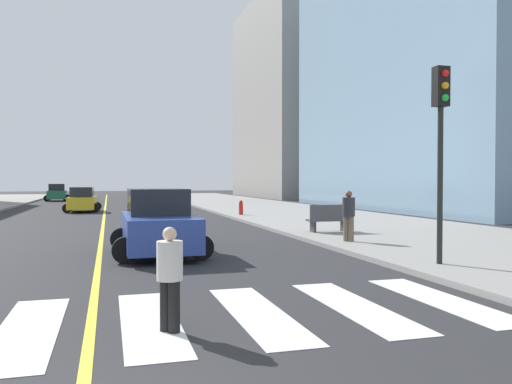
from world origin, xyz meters
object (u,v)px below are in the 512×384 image
at_px(car_blue_nearest, 158,224).
at_px(car_green_second, 57,193).
at_px(park_bench, 329,219).
at_px(traffic_light_near_corner, 441,126).
at_px(pedestrian_waiting_east, 349,213).
at_px(fire_hydrant, 241,208).
at_px(pedestrian_crossing, 170,274).
at_px(car_yellow_third, 82,200).

xyz_separation_m(car_blue_nearest, car_green_second, (-6.89, 44.58, -0.06)).
bearing_deg(park_bench, car_blue_nearest, 117.59).
relative_size(traffic_light_near_corner, pedestrian_waiting_east, 2.83).
height_order(traffic_light_near_corner, fire_hydrant, traffic_light_near_corner).
height_order(car_blue_nearest, park_bench, car_blue_nearest).
relative_size(car_green_second, pedestrian_waiting_east, 2.44).
bearing_deg(pedestrian_crossing, car_yellow_third, -36.96).
relative_size(traffic_light_near_corner, pedestrian_crossing, 3.16).
height_order(park_bench, fire_hydrant, park_bench).
xyz_separation_m(car_blue_nearest, traffic_light_near_corner, (6.60, -4.65, 2.69)).
bearing_deg(car_green_second, pedestrian_crossing, -85.59).
height_order(pedestrian_crossing, pedestrian_waiting_east, pedestrian_waiting_east).
relative_size(car_yellow_third, pedestrian_crossing, 2.58).
distance_m(car_green_second, car_yellow_third, 21.75).
distance_m(car_green_second, pedestrian_waiting_east, 46.16).
bearing_deg(pedestrian_waiting_east, traffic_light_near_corner, -36.63).
bearing_deg(car_blue_nearest, pedestrian_waiting_east, -177.04).
bearing_deg(car_yellow_third, park_bench, -59.46).
xyz_separation_m(car_green_second, park_bench, (14.12, -40.98, -0.19)).
bearing_deg(pedestrian_waiting_east, fire_hydrant, 143.47).
height_order(car_yellow_third, fire_hydrant, car_yellow_third).
distance_m(park_bench, pedestrian_crossing, 14.14).
xyz_separation_m(car_blue_nearest, car_yellow_third, (-3.25, 23.13, -0.11)).
xyz_separation_m(park_bench, pedestrian_waiting_east, (-0.69, -3.19, 0.43)).
xyz_separation_m(car_green_second, pedestrian_crossing, (6.31, -52.76, -0.01)).
distance_m(car_green_second, fire_hydrant, 32.56).
distance_m(car_green_second, park_bench, 43.35).
distance_m(pedestrian_crossing, pedestrian_waiting_east, 11.17).
bearing_deg(car_blue_nearest, car_green_second, -81.86).
bearing_deg(fire_hydrant, pedestrian_waiting_east, -89.30).
relative_size(pedestrian_crossing, pedestrian_waiting_east, 0.89).
bearing_deg(fire_hydrant, car_blue_nearest, -113.23).
xyz_separation_m(traffic_light_near_corner, park_bench, (0.64, 8.24, -2.94)).
distance_m(car_blue_nearest, fire_hydrant, 16.15).
xyz_separation_m(traffic_light_near_corner, fire_hydrant, (-0.23, 19.49, -3.05)).
xyz_separation_m(traffic_light_near_corner, pedestrian_crossing, (-7.18, -3.54, -2.76)).
height_order(car_blue_nearest, car_green_second, car_blue_nearest).
height_order(car_green_second, traffic_light_near_corner, traffic_light_near_corner).
bearing_deg(car_blue_nearest, park_bench, -154.21).
bearing_deg(pedestrian_waiting_east, car_yellow_third, 166.09).
bearing_deg(traffic_light_near_corner, park_bench, -94.43).
relative_size(car_green_second, park_bench, 2.37).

